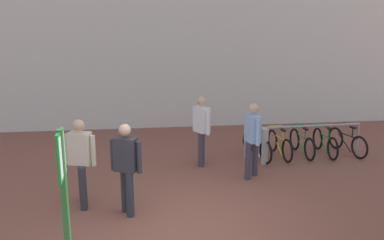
# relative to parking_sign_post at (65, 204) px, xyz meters

# --- Properties ---
(ground_plane) EXTENTS (60.00, 60.00, 0.00)m
(ground_plane) POSITION_rel_parking_sign_post_xyz_m (1.46, 2.16, -1.58)
(ground_plane) COLOR brown
(parking_sign_post) EXTENTS (0.08, 0.36, 2.41)m
(parking_sign_post) POSITION_rel_parking_sign_post_xyz_m (0.00, 0.00, 0.00)
(parking_sign_post) COLOR #2D7238
(parking_sign_post) RESTS_ON ground
(bike_rack_cluster) EXTENTS (3.21, 1.62, 0.83)m
(bike_rack_cluster) POSITION_rel_parking_sign_post_xyz_m (5.04, 5.77, -1.23)
(bike_rack_cluster) COLOR #99999E
(bike_rack_cluster) RESTS_ON ground
(bollard_steel) EXTENTS (0.16, 0.16, 0.90)m
(bollard_steel) POSITION_rel_parking_sign_post_xyz_m (3.85, 5.25, -1.13)
(bollard_steel) COLOR #ADADB2
(bollard_steel) RESTS_ON ground
(person_casual_tan) EXTENTS (0.59, 0.52, 1.72)m
(person_casual_tan) POSITION_rel_parking_sign_post_xyz_m (-0.32, 3.37, -0.59)
(person_casual_tan) COLOR #2D2D38
(person_casual_tan) RESTS_ON ground
(person_shirt_white) EXTENTS (0.40, 0.55, 1.72)m
(person_shirt_white) POSITION_rel_parking_sign_post_xyz_m (2.28, 5.36, -0.59)
(person_shirt_white) COLOR #383342
(person_shirt_white) RESTS_ON ground
(person_shirt_blue) EXTENTS (0.36, 0.60, 1.72)m
(person_shirt_blue) POSITION_rel_parking_sign_post_xyz_m (3.29, 4.41, -0.59)
(person_shirt_blue) COLOR #383342
(person_shirt_blue) RESTS_ON ground
(person_suited_navy) EXTENTS (0.56, 0.38, 1.72)m
(person_suited_navy) POSITION_rel_parking_sign_post_xyz_m (0.54, 2.90, -0.59)
(person_suited_navy) COLOR #2D2D38
(person_suited_navy) RESTS_ON ground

